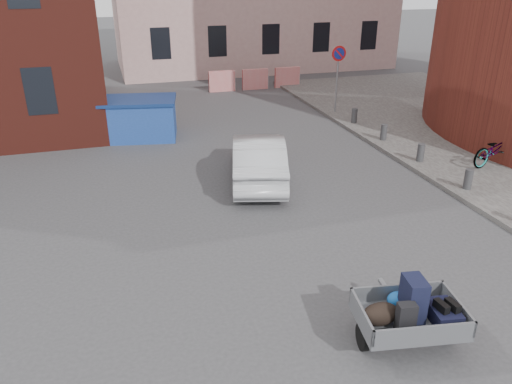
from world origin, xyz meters
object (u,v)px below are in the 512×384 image
object	(u,v)px
bicycle	(496,149)
dumpster	(128,119)
silver_car	(258,158)
trailer	(409,313)

from	to	relation	value
bicycle	dumpster	bearing A→B (deg)	46.14
dumpster	silver_car	xyz separation A→B (m)	(3.26, -5.04, -0.05)
dumpster	silver_car	distance (m)	6.00
trailer	bicycle	size ratio (longest dim) A/B	1.03
trailer	silver_car	xyz separation A→B (m)	(-0.24, 7.22, 0.06)
trailer	dumpster	xyz separation A→B (m)	(-3.50, 12.26, 0.10)
silver_car	bicycle	distance (m)	7.16
dumpster	bicycle	xyz separation A→B (m)	(10.32, -6.19, -0.10)
trailer	bicycle	world-z (taller)	trailer
bicycle	silver_car	bearing A→B (deg)	67.81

